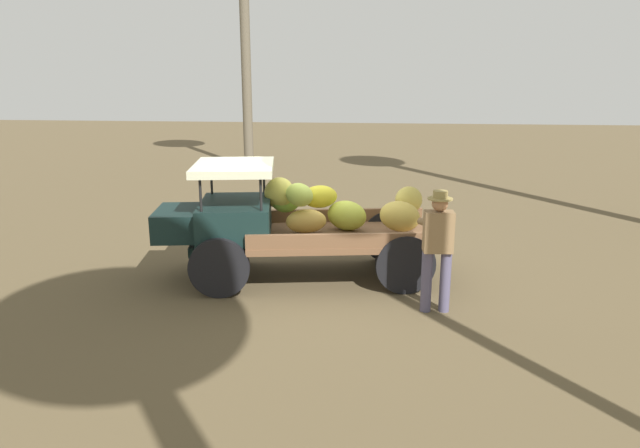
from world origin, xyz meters
name	(u,v)px	position (x,y,z in m)	size (l,w,h in m)	color
ground_plane	(307,271)	(0.00, 0.00, 0.00)	(60.00, 60.00, 0.00)	brown
truck	(288,222)	(0.27, 0.31, 0.93)	(4.61, 2.32, 1.90)	black
farmer	(438,244)	(-2.01, 1.50, 0.99)	(0.53, 0.47, 1.74)	#524D67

